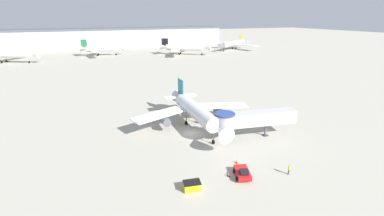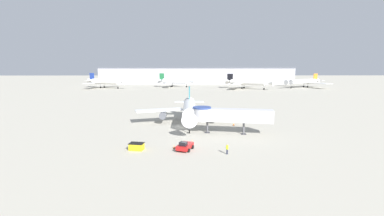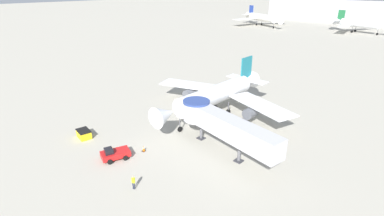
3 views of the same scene
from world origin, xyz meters
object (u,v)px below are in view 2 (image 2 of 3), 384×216
object	(u,v)px
jet_bridge	(226,115)
background_jet_black_tail	(246,82)
ground_crew_marshaller	(227,148)
pushback_tug_red	(185,146)
background_jet_orange_tail	(304,82)
traffic_cone_starboard_wing	(234,124)
service_container_yellow	(137,146)
main_airplane	(189,109)
traffic_cone_near_nose	(192,142)
background_jet_blue_tail	(104,82)
traffic_cone_apron_front	(174,147)
background_jet_green_tail	(174,81)

from	to	relation	value
jet_bridge	background_jet_black_tail	xyz separation A→B (m)	(30.85, 119.01, 0.23)
ground_crew_marshaller	jet_bridge	bearing A→B (deg)	56.18
pushback_tug_red	ground_crew_marshaller	bearing A→B (deg)	1.99
ground_crew_marshaller	background_jet_orange_tail	bearing A→B (deg)	35.37
jet_bridge	traffic_cone_starboard_wing	world-z (taller)	jet_bridge
service_container_yellow	traffic_cone_starboard_wing	size ratio (longest dim) A/B	3.38
main_airplane	background_jet_orange_tail	bearing A→B (deg)	55.34
main_airplane	jet_bridge	distance (m)	12.65
pushback_tug_red	traffic_cone_near_nose	world-z (taller)	pushback_tug_red
traffic_cone_near_nose	background_jet_orange_tail	xyz separation A→B (m)	(82.79, 137.16, 3.94)
service_container_yellow	background_jet_black_tail	world-z (taller)	background_jet_black_tail
traffic_cone_starboard_wing	background_jet_black_tail	distance (m)	114.58
pushback_tug_red	main_airplane	bearing A→B (deg)	107.40
traffic_cone_near_nose	background_jet_orange_tail	world-z (taller)	background_jet_orange_tail
background_jet_blue_tail	main_airplane	bearing A→B (deg)	-125.50
jet_bridge	pushback_tug_red	xyz separation A→B (m)	(-9.04, -11.52, -3.45)
background_jet_black_tail	traffic_cone_starboard_wing	bearing A→B (deg)	-158.32
service_container_yellow	background_jet_blue_tail	distance (m)	147.11
traffic_cone_apron_front	traffic_cone_starboard_wing	bearing A→B (deg)	52.62
main_airplane	traffic_cone_starboard_wing	world-z (taller)	main_airplane
traffic_cone_near_nose	background_jet_black_tail	xyz separation A→B (m)	(38.52, 126.64, 4.03)
main_airplane	background_jet_black_tail	xyz separation A→B (m)	(39.00, 109.33, 0.56)
ground_crew_marshaller	background_jet_green_tail	size ratio (longest dim) A/B	0.06
ground_crew_marshaller	background_jet_green_tail	world-z (taller)	background_jet_green_tail
jet_bridge	traffic_cone_near_nose	bearing A→B (deg)	-124.85
pushback_tug_red	background_jet_orange_tail	distance (m)	164.27
service_container_yellow	background_jet_blue_tail	size ratio (longest dim) A/B	0.09
background_jet_blue_tail	background_jet_black_tail	size ratio (longest dim) A/B	1.04
ground_crew_marshaller	pushback_tug_red	bearing A→B (deg)	135.78
main_airplane	traffic_cone_apron_front	xyz separation A→B (m)	(-2.86, -20.27, -3.54)
service_container_yellow	traffic_cone_starboard_wing	world-z (taller)	service_container_yellow
traffic_cone_near_nose	traffic_cone_apron_front	size ratio (longest dim) A/B	1.20
main_airplane	background_jet_black_tail	distance (m)	116.08
background_jet_blue_tail	traffic_cone_apron_front	bearing A→B (deg)	-130.03
background_jet_black_tail	ground_crew_marshaller	bearing A→B (deg)	-158.11
main_airplane	traffic_cone_near_nose	bearing A→B (deg)	-88.28
traffic_cone_near_nose	ground_crew_marshaller	bearing A→B (deg)	-46.57
ground_crew_marshaller	background_jet_green_tail	xyz separation A→B (m)	(-17.55, 148.84, 3.43)
traffic_cone_near_nose	background_jet_orange_tail	bearing A→B (deg)	58.89
main_airplane	service_container_yellow	distance (m)	23.26
pushback_tug_red	background_jet_black_tail	xyz separation A→B (m)	(39.88, 130.52, 3.68)
jet_bridge	traffic_cone_apron_front	world-z (taller)	jet_bridge
pushback_tug_red	service_container_yellow	distance (m)	8.64
traffic_cone_starboard_wing	background_jet_blue_tail	bearing A→B (deg)	120.85
ground_crew_marshaller	background_jet_blue_tail	bearing A→B (deg)	88.76
traffic_cone_apron_front	jet_bridge	bearing A→B (deg)	43.89
traffic_cone_near_nose	background_jet_green_tail	distance (m)	143.18
traffic_cone_near_nose	background_jet_black_tail	bearing A→B (deg)	73.08
traffic_cone_starboard_wing	traffic_cone_apron_front	xyz separation A→B (m)	(-14.13, -18.50, -0.07)
traffic_cone_starboard_wing	background_jet_green_tail	bearing A→B (deg)	100.02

